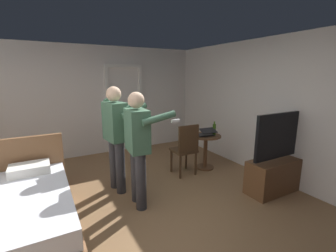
{
  "coord_description": "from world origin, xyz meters",
  "views": [
    {
      "loc": [
        -1.08,
        -2.58,
        1.88
      ],
      "look_at": [
        0.66,
        0.56,
        1.09
      ],
      "focal_mm": 24.86,
      "sensor_mm": 36.0,
      "label": 1
    }
  ],
  "objects_px": {
    "person_blue_shirt": "(138,142)",
    "person_striped_shirt": "(116,132)",
    "laptop": "(206,133)",
    "bottle_on_table": "(214,129)",
    "suitcase_small": "(32,174)",
    "tv_flatscreen": "(279,168)",
    "wooden_chair": "(186,148)",
    "suitcase_dark": "(37,178)",
    "side_table": "(206,146)"
  },
  "relations": [
    {
      "from": "tv_flatscreen",
      "to": "wooden_chair",
      "type": "bearing_deg",
      "value": 129.27
    },
    {
      "from": "wooden_chair",
      "to": "person_striped_shirt",
      "type": "xyz_separation_m",
      "value": [
        -1.3,
        0.05,
        0.45
      ]
    },
    {
      "from": "person_blue_shirt",
      "to": "suitcase_dark",
      "type": "distance_m",
      "value": 2.01
    },
    {
      "from": "suitcase_dark",
      "to": "suitcase_small",
      "type": "relative_size",
      "value": 1.23
    },
    {
      "from": "wooden_chair",
      "to": "suitcase_dark",
      "type": "xyz_separation_m",
      "value": [
        -2.49,
        0.75,
        -0.36
      ]
    },
    {
      "from": "side_table",
      "to": "person_striped_shirt",
      "type": "bearing_deg",
      "value": -178.98
    },
    {
      "from": "person_blue_shirt",
      "to": "person_striped_shirt",
      "type": "height_order",
      "value": "person_striped_shirt"
    },
    {
      "from": "tv_flatscreen",
      "to": "person_blue_shirt",
      "type": "height_order",
      "value": "person_blue_shirt"
    },
    {
      "from": "laptop",
      "to": "suitcase_dark",
      "type": "distance_m",
      "value": 3.12
    },
    {
      "from": "person_striped_shirt",
      "to": "suitcase_small",
      "type": "xyz_separation_m",
      "value": [
        -1.26,
        0.85,
        -0.78
      ]
    },
    {
      "from": "laptop",
      "to": "person_striped_shirt",
      "type": "height_order",
      "value": "person_striped_shirt"
    },
    {
      "from": "tv_flatscreen",
      "to": "person_striped_shirt",
      "type": "height_order",
      "value": "person_striped_shirt"
    },
    {
      "from": "suitcase_dark",
      "to": "bottle_on_table",
      "type": "bearing_deg",
      "value": 2.53
    },
    {
      "from": "laptop",
      "to": "bottle_on_table",
      "type": "xyz_separation_m",
      "value": [
        0.17,
        -0.04,
        0.07
      ]
    },
    {
      "from": "laptop",
      "to": "person_striped_shirt",
      "type": "xyz_separation_m",
      "value": [
        -1.8,
        0.01,
        0.24
      ]
    },
    {
      "from": "laptop",
      "to": "person_striped_shirt",
      "type": "relative_size",
      "value": 0.21
    },
    {
      "from": "wooden_chair",
      "to": "suitcase_small",
      "type": "distance_m",
      "value": 2.73
    },
    {
      "from": "bottle_on_table",
      "to": "suitcase_small",
      "type": "height_order",
      "value": "bottle_on_table"
    },
    {
      "from": "person_blue_shirt",
      "to": "person_striped_shirt",
      "type": "xyz_separation_m",
      "value": [
        -0.14,
        0.6,
        0.03
      ]
    },
    {
      "from": "side_table",
      "to": "person_blue_shirt",
      "type": "distance_m",
      "value": 1.88
    },
    {
      "from": "bottle_on_table",
      "to": "wooden_chair",
      "type": "bearing_deg",
      "value": -179.63
    },
    {
      "from": "wooden_chair",
      "to": "suitcase_small",
      "type": "bearing_deg",
      "value": 160.53
    },
    {
      "from": "laptop",
      "to": "suitcase_dark",
      "type": "bearing_deg",
      "value": 166.62
    },
    {
      "from": "person_blue_shirt",
      "to": "suitcase_dark",
      "type": "bearing_deg",
      "value": 135.52
    },
    {
      "from": "side_table",
      "to": "person_striped_shirt",
      "type": "relative_size",
      "value": 0.41
    },
    {
      "from": "person_blue_shirt",
      "to": "person_striped_shirt",
      "type": "distance_m",
      "value": 0.61
    },
    {
      "from": "person_blue_shirt",
      "to": "suitcase_small",
      "type": "bearing_deg",
      "value": 133.8
    },
    {
      "from": "side_table",
      "to": "wooden_chair",
      "type": "distance_m",
      "value": 0.55
    },
    {
      "from": "side_table",
      "to": "person_striped_shirt",
      "type": "xyz_separation_m",
      "value": [
        -1.84,
        -0.03,
        0.52
      ]
    },
    {
      "from": "person_blue_shirt",
      "to": "tv_flatscreen",
      "type": "bearing_deg",
      "value": -17.74
    },
    {
      "from": "side_table",
      "to": "laptop",
      "type": "distance_m",
      "value": 0.29
    },
    {
      "from": "suitcase_dark",
      "to": "suitcase_small",
      "type": "xyz_separation_m",
      "value": [
        -0.07,
        0.15,
        0.02
      ]
    },
    {
      "from": "person_striped_shirt",
      "to": "laptop",
      "type": "bearing_deg",
      "value": -0.33
    },
    {
      "from": "bottle_on_table",
      "to": "person_blue_shirt",
      "type": "bearing_deg",
      "value": -163.32
    },
    {
      "from": "wooden_chair",
      "to": "person_blue_shirt",
      "type": "height_order",
      "value": "person_blue_shirt"
    },
    {
      "from": "tv_flatscreen",
      "to": "side_table",
      "type": "height_order",
      "value": "tv_flatscreen"
    },
    {
      "from": "side_table",
      "to": "wooden_chair",
      "type": "relative_size",
      "value": 0.71
    },
    {
      "from": "person_blue_shirt",
      "to": "bottle_on_table",
      "type": "bearing_deg",
      "value": 16.68
    },
    {
      "from": "side_table",
      "to": "wooden_chair",
      "type": "bearing_deg",
      "value": -171.06
    },
    {
      "from": "laptop",
      "to": "suitcase_dark",
      "type": "height_order",
      "value": "laptop"
    },
    {
      "from": "side_table",
      "to": "person_blue_shirt",
      "type": "height_order",
      "value": "person_blue_shirt"
    },
    {
      "from": "laptop",
      "to": "person_striped_shirt",
      "type": "distance_m",
      "value": 1.82
    },
    {
      "from": "bottle_on_table",
      "to": "person_striped_shirt",
      "type": "bearing_deg",
      "value": 178.63
    },
    {
      "from": "bottle_on_table",
      "to": "suitcase_small",
      "type": "xyz_separation_m",
      "value": [
        -3.23,
        0.9,
        -0.61
      ]
    },
    {
      "from": "laptop",
      "to": "wooden_chair",
      "type": "bearing_deg",
      "value": -175.28
    },
    {
      "from": "wooden_chair",
      "to": "suitcase_small",
      "type": "relative_size",
      "value": 2.2
    },
    {
      "from": "tv_flatscreen",
      "to": "laptop",
      "type": "height_order",
      "value": "tv_flatscreen"
    },
    {
      "from": "side_table",
      "to": "bottle_on_table",
      "type": "bearing_deg",
      "value": -29.74
    },
    {
      "from": "bottle_on_table",
      "to": "wooden_chair",
      "type": "xyz_separation_m",
      "value": [
        -0.68,
        -0.0,
        -0.27
      ]
    },
    {
      "from": "side_table",
      "to": "suitcase_small",
      "type": "height_order",
      "value": "side_table"
    }
  ]
}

